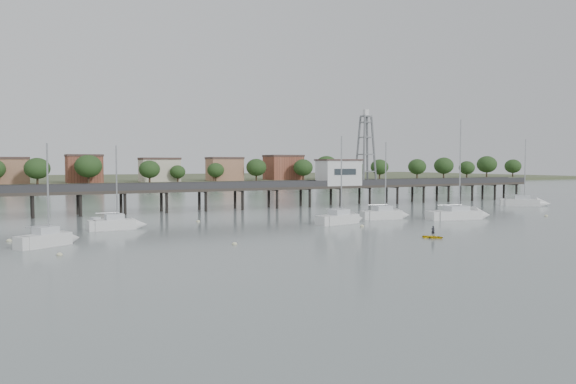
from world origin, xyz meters
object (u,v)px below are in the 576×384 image
at_px(pier, 221,189).
at_px(sailboat_b, 122,224).
at_px(lattice_tower, 366,151).
at_px(sailboat_e, 529,203).
at_px(sailboat_d, 466,215).
at_px(sailboat_a, 54,239).
at_px(sailboat_f, 389,214).
at_px(white_tender, 100,222).
at_px(sailboat_c, 345,219).
at_px(yellow_dinghy, 433,238).

xyz_separation_m(pier, sailboat_b, (-21.44, -22.55, -3.14)).
height_order(lattice_tower, sailboat_e, lattice_tower).
bearing_deg(sailboat_e, sailboat_b, -134.39).
bearing_deg(sailboat_d, pier, 139.53).
relative_size(sailboat_a, sailboat_f, 0.90).
bearing_deg(pier, white_tender, -145.19).
bearing_deg(sailboat_e, white_tender, -138.89).
height_order(sailboat_f, white_tender, sailboat_f).
distance_m(sailboat_a, white_tender, 19.00).
height_order(sailboat_c, white_tender, sailboat_c).
relative_size(sailboat_c, white_tender, 3.76).
relative_size(lattice_tower, sailboat_f, 1.26).
bearing_deg(sailboat_b, sailboat_e, 0.41).
bearing_deg(lattice_tower, sailboat_f, -117.08).
distance_m(sailboat_e, yellow_dinghy, 57.39).
distance_m(pier, white_tender, 28.64).
xyz_separation_m(lattice_tower, sailboat_b, (-52.94, -22.55, -10.45)).
bearing_deg(sailboat_e, sailboat_a, -127.49).
height_order(lattice_tower, sailboat_b, lattice_tower).
bearing_deg(sailboat_c, sailboat_f, 0.04).
bearing_deg(sailboat_f, lattice_tower, 69.71).
height_order(sailboat_d, sailboat_f, sailboat_d).
bearing_deg(sailboat_a, pier, 15.62).
bearing_deg(sailboat_a, sailboat_e, -22.47).
xyz_separation_m(sailboat_b, sailboat_a, (-8.87, -11.35, 0.00)).
xyz_separation_m(pier, lattice_tower, (31.50, 0.00, 7.31)).
height_order(pier, lattice_tower, lattice_tower).
bearing_deg(sailboat_e, sailboat_c, -125.17).
bearing_deg(white_tender, sailboat_a, -128.71).
distance_m(sailboat_d, sailboat_a, 58.73).
height_order(sailboat_b, sailboat_d, sailboat_d).
bearing_deg(yellow_dinghy, sailboat_e, -4.45).
xyz_separation_m(sailboat_e, sailboat_b, (-79.90, -4.48, 0.01)).
relative_size(sailboat_b, sailboat_c, 0.87).
relative_size(sailboat_b, sailboat_d, 0.70).
distance_m(pier, sailboat_e, 61.26).
relative_size(sailboat_f, white_tender, 3.56).
height_order(sailboat_b, sailboat_a, sailboat_b).
xyz_separation_m(sailboat_e, sailboat_c, (-50.11, -11.05, 0.01)).
relative_size(lattice_tower, sailboat_a, 1.40).
distance_m(sailboat_b, yellow_dinghy, 38.99).
bearing_deg(yellow_dinghy, lattice_tower, 29.59).
relative_size(sailboat_a, yellow_dinghy, 4.66).
bearing_deg(lattice_tower, white_tender, -163.52).
bearing_deg(sailboat_d, sailboat_b, 177.21).
bearing_deg(pier, sailboat_e, -17.18).
bearing_deg(sailboat_e, yellow_dinghy, -107.30).
height_order(sailboat_d, sailboat_c, sailboat_d).
distance_m(pier, sailboat_c, 30.45).
bearing_deg(sailboat_d, sailboat_f, 161.47).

